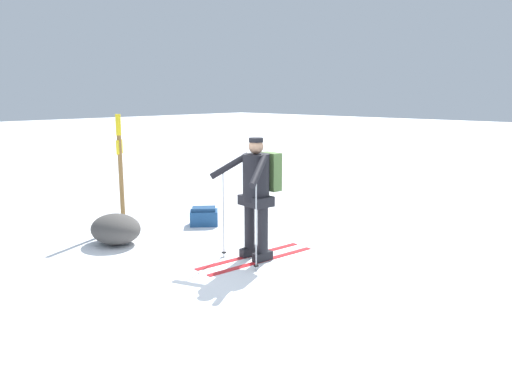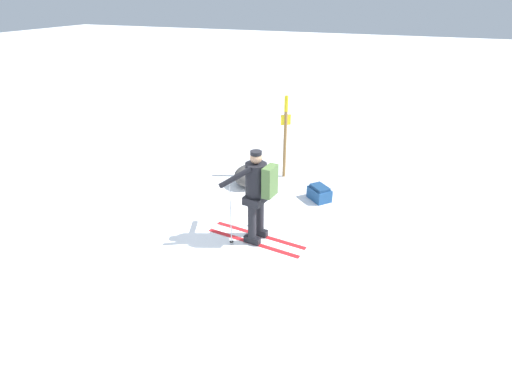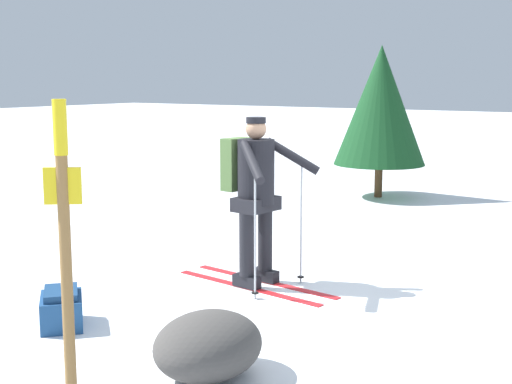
{
  "view_description": "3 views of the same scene",
  "coord_description": "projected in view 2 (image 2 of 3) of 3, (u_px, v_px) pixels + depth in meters",
  "views": [
    {
      "loc": [
        -4.55,
        4.22,
        2.32
      ],
      "look_at": [
        0.13,
        -0.71,
        0.97
      ],
      "focal_mm": 35.0,
      "sensor_mm": 36.0,
      "label": 1
    },
    {
      "loc": [
        -5.58,
        -2.99,
        4.08
      ],
      "look_at": [
        0.13,
        -0.71,
        0.97
      ],
      "focal_mm": 28.0,
      "sensor_mm": 36.0,
      "label": 2
    },
    {
      "loc": [
        6.05,
        3.21,
        2.11
      ],
      "look_at": [
        0.13,
        -0.71,
        0.97
      ],
      "focal_mm": 50.0,
      "sensor_mm": 36.0,
      "label": 3
    }
  ],
  "objects": [
    {
      "name": "dropped_backpack",
      "position": [
        319.0,
        193.0,
        8.65
      ],
      "size": [
        0.58,
        0.59,
        0.33
      ],
      "color": "navy",
      "rests_on": "ground_plane"
    },
    {
      "name": "ground_plane",
      "position": [
        218.0,
        235.0,
        7.46
      ],
      "size": [
        80.0,
        80.0,
        0.0
      ],
      "primitive_type": "plane",
      "color": "white"
    },
    {
      "name": "skier",
      "position": [
        257.0,
        190.0,
        6.87
      ],
      "size": [
        1.0,
        1.88,
        1.73
      ],
      "color": "red",
      "rests_on": "ground_plane"
    },
    {
      "name": "rock_boulder",
      "position": [
        250.0,
        175.0,
        9.29
      ],
      "size": [
        0.85,
        0.73,
        0.47
      ],
      "primitive_type": "ellipsoid",
      "color": "#474442",
      "rests_on": "ground_plane"
    },
    {
      "name": "trail_marker",
      "position": [
        285.0,
        131.0,
        9.29
      ],
      "size": [
        0.16,
        0.21,
        1.98
      ],
      "color": "olive",
      "rests_on": "ground_plane"
    }
  ]
}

